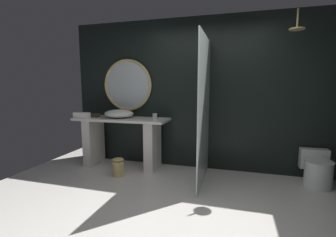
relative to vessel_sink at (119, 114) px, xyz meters
name	(u,v)px	position (x,y,z in m)	size (l,w,h in m)	color
ground_plane	(174,225)	(1.43, -1.56, -0.96)	(5.76, 5.76, 0.00)	silver
back_wall_panel	(202,95)	(1.43, 0.34, 0.34)	(4.80, 0.10, 2.60)	black
vanity_counter	(122,138)	(0.06, -0.01, -0.43)	(1.68, 0.57, 0.88)	silver
vessel_sink	(119,114)	(0.00, 0.00, 0.00)	(0.54, 0.44, 0.17)	white
tumbler_cup	(155,116)	(0.68, 0.00, -0.02)	(0.08, 0.08, 0.10)	silver
tissue_box	(95,115)	(-0.45, -0.05, -0.04)	(0.15, 0.10, 0.06)	#3D3323
round_wall_mirror	(127,85)	(0.06, 0.26, 0.50)	(0.95, 0.05, 0.95)	tan
shower_glass_panel	(204,111)	(1.55, -0.30, 0.12)	(0.02, 1.18, 2.16)	silver
rain_shower_head	(297,27)	(2.77, -0.04, 1.29)	(0.20, 0.20, 0.28)	tan
toilet	(317,170)	(3.18, 0.00, -0.72)	(0.39, 0.53, 0.50)	white
waste_bin	(118,167)	(0.21, -0.47, -0.81)	(0.19, 0.19, 0.30)	tan
folded_hand_towel	(82,115)	(-0.63, -0.20, -0.03)	(0.27, 0.14, 0.10)	white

